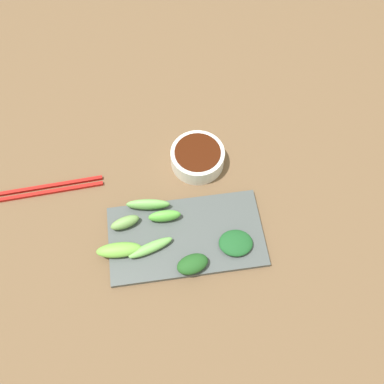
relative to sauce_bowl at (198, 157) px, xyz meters
The scene contains 11 objects.
tabletop 0.12m from the sauce_bowl, 14.71° to the right, with size 2.10×2.10×0.02m, color brown.
sauce_bowl is the anchor object (origin of this frame).
serving_plate 0.19m from the sauce_bowl, 15.65° to the right, with size 0.17×0.33×0.01m, color #484E4E.
broccoli_stalk_0 0.16m from the sauce_bowl, 48.34° to the right, with size 0.02×0.09×0.03m, color #75B85B.
broccoli_stalk_1 0.28m from the sauce_bowl, 43.60° to the right, with size 0.03×0.09×0.03m, color #73BA43.
broccoli_leafy_2 0.22m from the sauce_bowl, 12.44° to the left, with size 0.06×0.07×0.02m, color #1C5425.
broccoli_stalk_3 0.23m from the sauce_bowl, 51.07° to the right, with size 0.02×0.06×0.03m, color #75A054.
broccoli_leafy_4 0.26m from the sauce_bowl, 10.61° to the right, with size 0.04×0.07×0.03m, color #20531F.
broccoli_stalk_5 0.17m from the sauce_bowl, 33.22° to the right, with size 0.02×0.07×0.03m, color #5FBC42.
broccoli_stalk_6 0.24m from the sauce_bowl, 31.93° to the right, with size 0.02×0.10×0.02m, color #72B857.
chopsticks 0.34m from the sauce_bowl, 85.69° to the right, with size 0.03×0.23×0.01m.
Camera 1 is at (0.41, -0.06, 0.85)m, focal length 39.29 mm.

